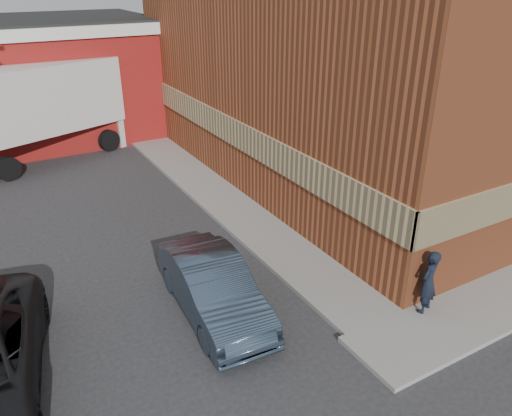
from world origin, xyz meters
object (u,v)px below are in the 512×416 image
sedan (213,288)px  man (428,282)px  box_truck (59,102)px  brick_building (382,49)px

sedan → man: bearing=-27.2°
sedan → box_truck: bearing=96.6°
brick_building → sedan: brick_building is taller
sedan → box_truck: box_truck is taller
man → sedan: man is taller
sedan → box_truck: (-0.77, 13.93, 1.67)m
man → box_truck: bearing=-92.7°
man → brick_building: bearing=-145.4°
man → sedan: size_ratio=0.37×
brick_building → box_truck: (-11.73, 7.28, -2.29)m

